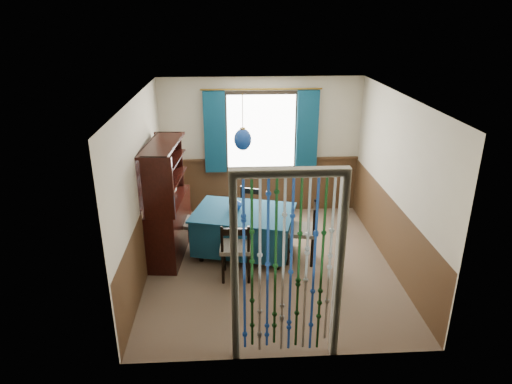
{
  "coord_description": "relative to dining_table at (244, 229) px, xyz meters",
  "views": [
    {
      "loc": [
        -0.56,
        -5.96,
        3.56
      ],
      "look_at": [
        -0.19,
        0.32,
        1.04
      ],
      "focal_mm": 32.0,
      "sensor_mm": 36.0,
      "label": 1
    }
  ],
  "objects": [
    {
      "name": "ceiling",
      "position": [
        0.37,
        -0.34,
        2.08
      ],
      "size": [
        4.0,
        4.0,
        0.0
      ],
      "primitive_type": "plane",
      "rotation": [
        3.14,
        0.0,
        0.0
      ],
      "color": "silver",
      "rests_on": "ground"
    },
    {
      "name": "chair_near",
      "position": [
        -0.13,
        -0.69,
        0.05
      ],
      "size": [
        0.46,
        0.44,
        0.89
      ],
      "rotation": [
        0.0,
        0.0,
        -0.04
      ],
      "color": "black",
      "rests_on": "floor"
    },
    {
      "name": "wainscot_left",
      "position": [
        -1.41,
        -0.34,
        0.08
      ],
      "size": [
        0.0,
        4.0,
        4.0
      ],
      "primitive_type": "plane",
      "rotation": [
        1.57,
        0.0,
        1.57
      ],
      "color": "#452D1A",
      "rests_on": "ground"
    },
    {
      "name": "vase_sideboard",
      "position": [
        -1.11,
        0.4,
        0.56
      ],
      "size": [
        0.2,
        0.2,
        0.17
      ],
      "primitive_type": "imported",
      "rotation": [
        0.0,
        0.0,
        0.21
      ],
      "color": "beige",
      "rests_on": "sideboard"
    },
    {
      "name": "dining_table",
      "position": [
        0.0,
        0.0,
        0.0
      ],
      "size": [
        1.71,
        1.38,
        0.72
      ],
      "rotation": [
        0.0,
        0.0,
        -0.26
      ],
      "color": "#0F3750",
      "rests_on": "floor"
    },
    {
      "name": "doorway",
      "position": [
        0.37,
        -2.28,
        0.63
      ],
      "size": [
        1.16,
        0.12,
        2.18
      ],
      "primitive_type": null,
      "color": "silver",
      "rests_on": "ground"
    },
    {
      "name": "wainscot_front",
      "position": [
        0.37,
        -2.32,
        0.08
      ],
      "size": [
        3.6,
        0.0,
        3.6
      ],
      "primitive_type": "plane",
      "rotation": [
        -1.57,
        0.0,
        0.0
      ],
      "color": "#452D1A",
      "rests_on": "ground"
    },
    {
      "name": "wall_right",
      "position": [
        2.17,
        -0.34,
        0.83
      ],
      "size": [
        0.0,
        4.0,
        4.0
      ],
      "primitive_type": "plane",
      "rotation": [
        1.57,
        0.0,
        -1.57
      ],
      "color": "beige",
      "rests_on": "ground"
    },
    {
      "name": "wall_back",
      "position": [
        0.37,
        1.66,
        0.83
      ],
      "size": [
        3.6,
        0.0,
        3.6
      ],
      "primitive_type": "plane",
      "rotation": [
        1.57,
        0.0,
        0.0
      ],
      "color": "beige",
      "rests_on": "ground"
    },
    {
      "name": "pendant_lamp",
      "position": [
        0.0,
        0.0,
        1.43
      ],
      "size": [
        0.25,
        0.25,
        0.81
      ],
      "color": "olive",
      "rests_on": "ceiling"
    },
    {
      "name": "chair_far",
      "position": [
        0.11,
        0.61,
        0.03
      ],
      "size": [
        0.51,
        0.5,
        0.83
      ],
      "rotation": [
        0.0,
        0.0,
        2.85
      ],
      "color": "black",
      "rests_on": "floor"
    },
    {
      "name": "sideboard",
      "position": [
        -1.17,
        0.09,
        0.2
      ],
      "size": [
        0.59,
        1.4,
        1.78
      ],
      "rotation": [
        0.0,
        0.0,
        -0.09
      ],
      "color": "black",
      "rests_on": "floor"
    },
    {
      "name": "wainscot_back",
      "position": [
        0.37,
        1.65,
        0.08
      ],
      "size": [
        3.6,
        0.0,
        3.6
      ],
      "primitive_type": "plane",
      "rotation": [
        1.57,
        0.0,
        0.0
      ],
      "color": "#452D1A",
      "rests_on": "ground"
    },
    {
      "name": "floor",
      "position": [
        0.37,
        -0.34,
        -0.42
      ],
      "size": [
        4.0,
        4.0,
        0.0
      ],
      "primitive_type": "plane",
      "color": "brown",
      "rests_on": "ground"
    },
    {
      "name": "bowl_shelf",
      "position": [
        -1.11,
        -0.22,
        0.82
      ],
      "size": [
        0.28,
        0.28,
        0.05
      ],
      "primitive_type": "imported",
      "rotation": [
        0.0,
        0.0,
        0.4
      ],
      "color": "beige",
      "rests_on": "sideboard"
    },
    {
      "name": "chair_right",
      "position": [
        0.88,
        -0.24,
        0.07
      ],
      "size": [
        0.52,
        0.54,
        0.93
      ],
      "rotation": [
        0.0,
        0.0,
        1.37
      ],
      "color": "black",
      "rests_on": "floor"
    },
    {
      "name": "window",
      "position": [
        0.37,
        1.61,
        1.13
      ],
      "size": [
        1.32,
        0.12,
        1.42
      ],
      "primitive_type": "cube",
      "color": "black",
      "rests_on": "wall_back"
    },
    {
      "name": "wall_front",
      "position": [
        0.37,
        -2.34,
        0.83
      ],
      "size": [
        3.6,
        0.0,
        3.6
      ],
      "primitive_type": "plane",
      "rotation": [
        -1.57,
        0.0,
        0.0
      ],
      "color": "beige",
      "rests_on": "ground"
    },
    {
      "name": "vase_table",
      "position": [
        -0.12,
        0.1,
        0.39
      ],
      "size": [
        0.22,
        0.22,
        0.19
      ],
      "primitive_type": "imported",
      "rotation": [
        0.0,
        0.0,
        -0.32
      ],
      "color": "navy",
      "rests_on": "dining_table"
    },
    {
      "name": "chair_left",
      "position": [
        -0.84,
        0.22,
        0.03
      ],
      "size": [
        0.51,
        0.52,
        0.84
      ],
      "rotation": [
        0.0,
        0.0,
        -1.91
      ],
      "color": "black",
      "rests_on": "floor"
    },
    {
      "name": "wainscot_right",
      "position": [
        2.16,
        -0.34,
        0.08
      ],
      "size": [
        0.0,
        4.0,
        4.0
      ],
      "primitive_type": "plane",
      "rotation": [
        1.57,
        0.0,
        -1.57
      ],
      "color": "#452D1A",
      "rests_on": "ground"
    },
    {
      "name": "wall_left",
      "position": [
        -1.43,
        -0.34,
        0.83
      ],
      "size": [
        0.0,
        4.0,
        4.0
      ],
      "primitive_type": "plane",
      "rotation": [
        1.57,
        0.0,
        1.57
      ],
      "color": "beige",
      "rests_on": "ground"
    }
  ]
}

